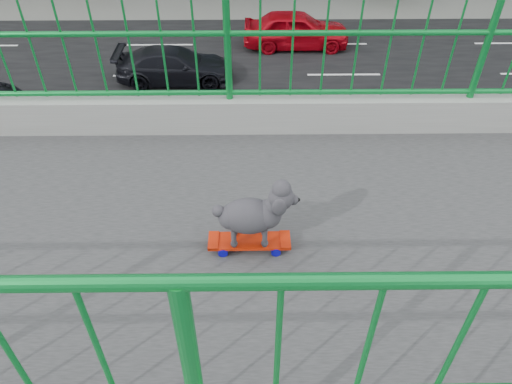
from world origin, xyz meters
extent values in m
cube|color=black|center=(-13.00, 0.00, 0.01)|extent=(18.00, 90.00, 0.02)
cube|color=red|center=(0.00, 4.16, 7.06)|extent=(0.16, 0.53, 0.02)
cube|color=#99999E|center=(0.00, 3.99, 7.04)|extent=(0.09, 0.04, 0.02)
cylinder|color=#09079F|center=(-0.07, 3.99, 7.03)|extent=(0.03, 0.06, 0.06)
sphere|color=yellow|center=(-0.07, 3.99, 7.03)|extent=(0.03, 0.03, 0.03)
cylinder|color=#09079F|center=(0.07, 3.99, 7.03)|extent=(0.03, 0.06, 0.06)
sphere|color=yellow|center=(0.07, 3.99, 7.03)|extent=(0.03, 0.03, 0.03)
cube|color=#99999E|center=(0.00, 4.33, 7.04)|extent=(0.09, 0.04, 0.02)
cylinder|color=#09079F|center=(-0.07, 4.33, 7.03)|extent=(0.03, 0.06, 0.06)
sphere|color=yellow|center=(-0.07, 4.33, 7.03)|extent=(0.03, 0.03, 0.03)
cylinder|color=#09079F|center=(0.07, 4.33, 7.03)|extent=(0.03, 0.06, 0.06)
sphere|color=yellow|center=(0.07, 4.33, 7.03)|extent=(0.03, 0.03, 0.03)
ellipsoid|color=#28262A|center=(0.00, 4.16, 7.28)|extent=(0.22, 0.34, 0.23)
sphere|color=#28262A|center=(0.00, 4.35, 7.43)|extent=(0.15, 0.15, 0.15)
sphere|color=black|center=(0.00, 4.45, 7.41)|extent=(0.03, 0.03, 0.03)
sphere|color=#28262A|center=(0.00, 3.97, 7.33)|extent=(0.08, 0.08, 0.08)
cylinder|color=#28262A|center=(-0.05, 4.26, 7.14)|extent=(0.03, 0.03, 0.14)
cylinder|color=#28262A|center=(0.05, 4.26, 7.14)|extent=(0.03, 0.03, 0.14)
cylinder|color=#28262A|center=(-0.05, 4.06, 7.14)|extent=(0.03, 0.03, 0.14)
cylinder|color=#28262A|center=(0.05, 4.06, 7.14)|extent=(0.03, 0.03, 0.14)
imported|color=#9D9DA2|center=(-6.00, 3.58, 0.76)|extent=(1.79, 4.45, 1.52)
imported|color=black|center=(-15.60, 1.14, 0.67)|extent=(1.86, 4.58, 1.33)
imported|color=#AD0612|center=(-18.80, 6.20, 0.80)|extent=(1.89, 4.69, 1.60)
imported|color=#AD0612|center=(-9.20, 0.56, 0.66)|extent=(2.18, 4.73, 1.31)
camera|label=1|loc=(2.13, 4.18, 9.31)|focal=33.76mm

